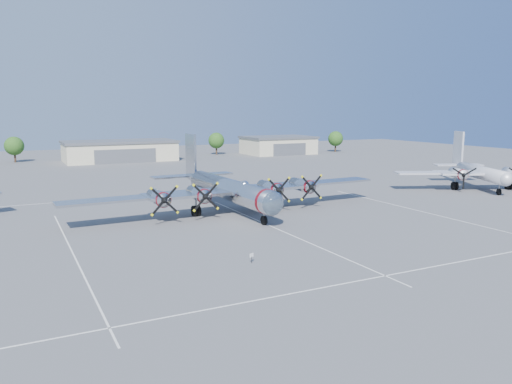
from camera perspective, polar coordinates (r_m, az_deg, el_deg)
name	(u,v)px	position (r m, az deg, el deg)	size (l,w,h in m)	color
ground	(262,222)	(60.17, 0.66, -3.48)	(260.00, 260.00, 0.00)	#525255
parking_lines	(269,225)	(58.66, 1.44, -3.81)	(60.00, 50.08, 0.01)	silver
hangar_center	(120,151)	(137.18, -15.30, 4.58)	(28.60, 14.60, 5.40)	beige
hangar_east	(278,145)	(153.97, 2.55, 5.39)	(20.60, 14.60, 5.40)	beige
tree_west	(14,146)	(142.43, -25.91, 4.75)	(4.80, 4.80, 6.64)	#382619
tree_east	(216,141)	(151.52, -4.56, 5.88)	(4.80, 4.80, 6.64)	#382619
tree_far_east	(336,139)	(162.95, 9.08, 6.04)	(4.80, 4.80, 6.64)	#382619
main_bomber_b29	(226,210)	(67.74, -3.39, -2.04)	(43.91, 30.04, 9.71)	silver
twin_engine_east	(478,188)	(93.99, 24.03, 0.37)	(29.73, 21.37, 9.42)	silver
info_placard	(252,256)	(44.30, -0.51, -7.35)	(0.45, 0.21, 0.90)	black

